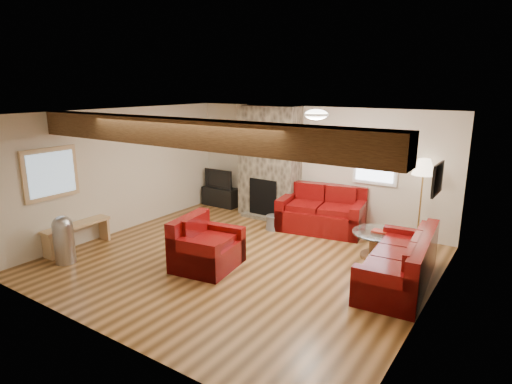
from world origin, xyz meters
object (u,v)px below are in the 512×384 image
tv_cabinet (221,197)px  floor_lamp (423,172)px  armchair_red (207,243)px  television (220,178)px  sofa_three (398,259)px  loveseat (322,209)px  coffee_table (379,245)px

tv_cabinet → floor_lamp: bearing=0.0°
armchair_red → floor_lamp: size_ratio=0.63×
armchair_red → television: television is taller
tv_cabinet → television: (0.00, 0.00, 0.47)m
television → sofa_three: bearing=-21.2°
loveseat → television: 2.92m
loveseat → coffee_table: size_ratio=1.82×
armchair_red → loveseat: bearing=-24.3°
armchair_red → floor_lamp: 4.13m
coffee_table → tv_cabinet: coffee_table is taller
television → tv_cabinet: bearing=0.0°
floor_lamp → tv_cabinet: bearing=-180.0°
armchair_red → coffee_table: 2.99m
loveseat → armchair_red: size_ratio=1.65×
sofa_three → coffee_table: sofa_three is taller
tv_cabinet → television: size_ratio=1.14×
sofa_three → coffee_table: bearing=-151.6°
loveseat → television: television is taller
television → floor_lamp: floor_lamp is taller
tv_cabinet → armchair_red: bearing=-54.9°
sofa_three → television: 5.29m
coffee_table → television: size_ratio=1.16×
sofa_three → armchair_red: 3.01m
sofa_three → floor_lamp: 2.17m
sofa_three → coffee_table: (-0.57, 0.86, -0.17)m
floor_lamp → sofa_three: bearing=-84.9°
loveseat → sofa_three: bearing=-48.2°
armchair_red → floor_lamp: bearing=-49.5°
coffee_table → tv_cabinet: 4.48m
armchair_red → tv_cabinet: bearing=26.3°
coffee_table → television: 4.51m
sofa_three → floor_lamp: floor_lamp is taller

